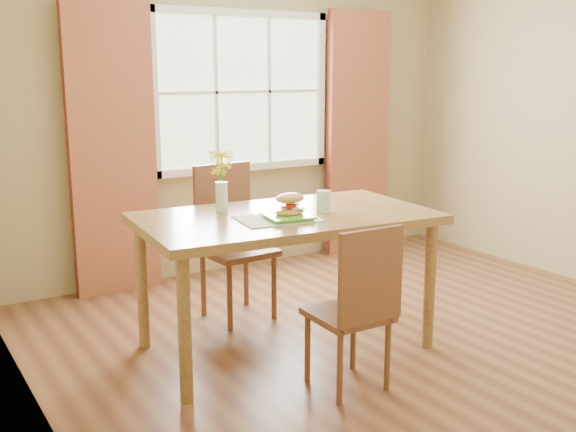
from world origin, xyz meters
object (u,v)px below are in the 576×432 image
Objects in this scene: dining_table at (286,228)px; chair_near at (357,302)px; flower_vase at (221,175)px; croissant_sandwich at (290,205)px; water_glass at (324,202)px; chair_far at (231,234)px.

dining_table is 1.98× the size of chair_near.
croissant_sandwich is at bearing -57.87° from flower_vase.
croissant_sandwich reaches higher than water_glass.
chair_near is at bearing -72.82° from flower_vase.
water_glass is at bearing -15.28° from dining_table.
chair_far is at bearing 57.68° from flower_vase.
chair_far is 0.91m from croissant_sandwich.
croissant_sandwich is at bearing 96.80° from chair_near.
water_glass is (0.27, 0.05, -0.02)m from croissant_sandwich.
flower_vase is (-0.51, 0.33, 0.16)m from water_glass.
water_glass is 0.63m from flower_vase.
chair_far is at bearing 105.73° from water_glass.
chair_near is 1.41m from chair_far.
flower_vase reaches higher than chair_near.
chair_near reaches higher than dining_table.
water_glass is 0.35× the size of flower_vase.
croissant_sandwich is 1.45× the size of water_glass.
dining_table is 0.73m from chair_far.
dining_table is 0.74m from chair_near.
flower_vase reaches higher than dining_table.
chair_near is 6.95× the size of water_glass.
chair_far is (-0.01, 0.71, -0.18)m from dining_table.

